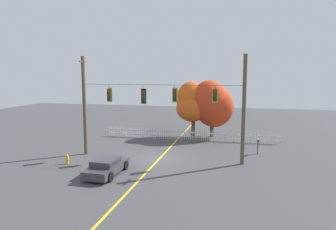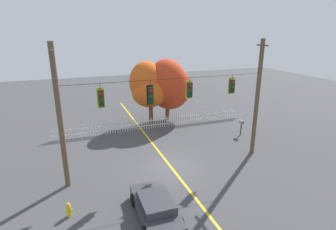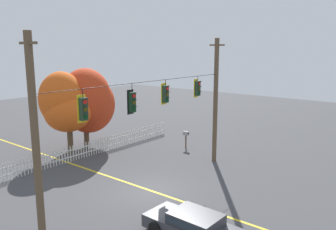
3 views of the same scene
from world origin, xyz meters
TOP-DOWN VIEW (x-y plane):
  - ground at (0.00, 0.00)m, footprint 80.00×80.00m
  - lane_centerline_stripe at (0.00, 0.00)m, footprint 0.16×36.00m
  - signal_support_span at (0.00, 0.00)m, footprint 13.48×1.10m
  - traffic_signal_westbound_side at (-4.28, 0.01)m, footprint 0.43×0.38m
  - traffic_signal_northbound_secondary at (-1.33, 0.01)m, footprint 0.43×0.38m
  - traffic_signal_eastbound_side at (1.27, 0.01)m, footprint 0.43×0.38m
  - traffic_signal_northbound_primary at (4.41, 0.01)m, footprint 0.43×0.38m
  - white_picket_fence at (1.26, 7.65)m, footprint 18.26×0.06m
  - autumn_maple_near_fence at (1.19, 9.38)m, footprint 3.52×3.67m
  - autumn_maple_mid at (3.36, 9.52)m, footprint 4.57×4.07m
  - parked_car at (-2.55, -4.59)m, footprint 1.93×4.22m
  - roadside_mailbox at (7.92, 3.39)m, footprint 0.25×0.44m

SIDE VIEW (x-z plane):
  - ground at x=0.00m, z-range 0.00..0.00m
  - lane_centerline_stripe at x=0.00m, z-range 0.00..0.01m
  - white_picket_fence at x=1.26m, z-range 0.00..1.10m
  - parked_car at x=-2.55m, z-range 0.03..1.18m
  - roadside_mailbox at x=7.92m, z-range 0.42..1.77m
  - autumn_maple_mid at x=3.36m, z-range 0.52..6.77m
  - autumn_maple_near_fence at x=1.19m, z-range 0.78..6.88m
  - signal_support_span at x=0.00m, z-range 0.06..8.43m
  - traffic_signal_northbound_secondary at x=-1.33m, z-range 4.34..5.88m
  - traffic_signal_westbound_side at x=-4.28m, z-range 4.43..5.91m
  - traffic_signal_eastbound_side at x=1.27m, z-range 4.56..5.94m
  - traffic_signal_northbound_primary at x=4.41m, z-range 4.62..5.94m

